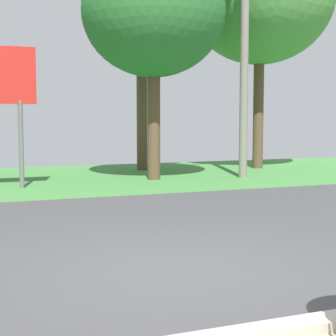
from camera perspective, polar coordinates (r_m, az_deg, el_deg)
ground_plane at (r=9.03m, az=-6.06°, el=-6.25°), size 40.00×22.00×0.20m
utility_pole at (r=16.04m, az=8.11°, el=12.93°), size 1.80×0.24×7.42m
tree_center_back at (r=15.58m, az=-1.54°, el=16.22°), size 4.02×4.02×6.54m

